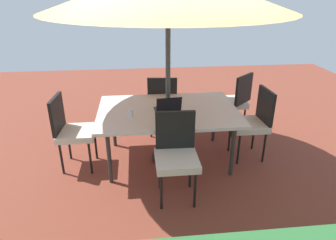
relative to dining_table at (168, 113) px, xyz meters
name	(u,v)px	position (x,y,z in m)	size (l,w,h in m)	color
ground_plane	(168,159)	(0.00, 0.00, -0.71)	(10.00, 10.00, 0.02)	brown
dining_table	(168,113)	(0.00, 0.00, 0.00)	(1.80, 1.23, 0.74)	silver
chair_north	(176,153)	(-0.01, 0.78, -0.14)	(0.46, 0.47, 0.98)	silver
chair_west	(253,120)	(-1.15, 0.04, -0.14)	(0.47, 0.46, 0.98)	silver
chair_east	(71,129)	(1.24, 0.04, -0.14)	(0.48, 0.47, 0.98)	silver
chair_south	(163,102)	(0.00, -0.79, -0.14)	(0.47, 0.48, 0.98)	silver
chair_southwest	(234,100)	(-1.14, -0.77, -0.14)	(0.59, 0.59, 0.98)	silver
laptop	(168,108)	(0.01, 0.06, 0.09)	(0.34, 0.27, 0.21)	#2D2D33
cup	(131,113)	(0.48, 0.17, 0.09)	(0.07, 0.07, 0.09)	white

